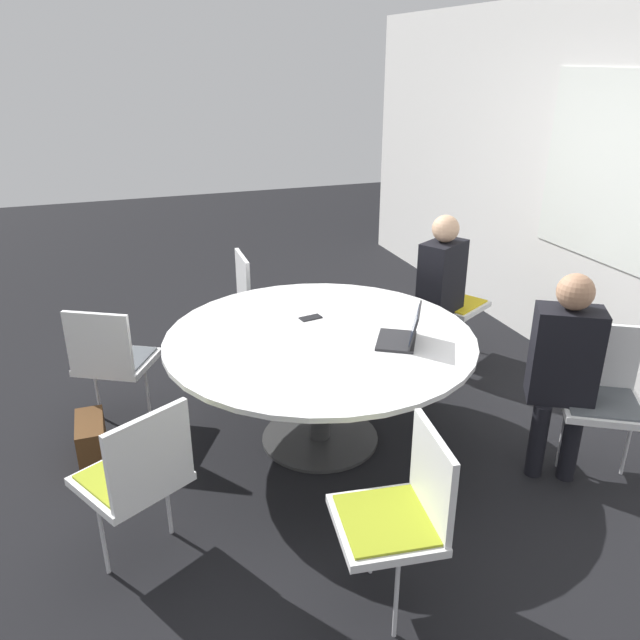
% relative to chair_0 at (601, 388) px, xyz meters
% --- Properties ---
extents(ground_plane, '(16.00, 16.00, 0.00)m').
position_rel_chair_0_xyz_m(ground_plane, '(-0.78, -1.43, -0.52)').
color(ground_plane, black).
extents(wall_back, '(8.00, 0.07, 2.70)m').
position_rel_chair_0_xyz_m(wall_back, '(-0.78, 0.82, 0.84)').
color(wall_back, silver).
rests_on(wall_back, ground_plane).
extents(conference_table, '(1.86, 1.86, 0.73)m').
position_rel_chair_0_xyz_m(conference_table, '(-0.78, -1.43, 0.11)').
color(conference_table, '#333333').
rests_on(conference_table, ground_plane).
extents(chair_0, '(0.59, 0.59, 0.86)m').
position_rel_chair_0_xyz_m(chair_0, '(0.00, 0.00, 0.00)').
color(chair_0, silver).
rests_on(chair_0, ground_plane).
extents(chair_1, '(0.58, 0.59, 0.86)m').
position_rel_chair_0_xyz_m(chair_1, '(-1.64, -0.05, 0.00)').
color(chair_1, silver).
rests_on(chair_1, ground_plane).
extents(chair_2, '(0.45, 0.43, 0.86)m').
position_rel_chair_0_xyz_m(chair_2, '(-2.11, -1.47, 0.00)').
color(chair_2, silver).
rests_on(chair_2, ground_plane).
extents(chair_3, '(0.58, 0.59, 0.86)m').
position_rel_chair_0_xyz_m(chair_3, '(-1.37, -2.63, 0.00)').
color(chair_3, silver).
rests_on(chair_3, ground_plane).
extents(chair_4, '(0.58, 0.59, 0.86)m').
position_rel_chair_0_xyz_m(chair_4, '(-0.08, -2.57, 0.00)').
color(chair_4, silver).
rests_on(chair_4, ground_plane).
extents(chair_5, '(0.49, 0.47, 0.86)m').
position_rel_chair_0_xyz_m(chair_5, '(0.55, -1.54, 0.00)').
color(chair_5, silver).
rests_on(chair_5, ground_plane).
extents(person_0, '(0.37, 0.42, 1.21)m').
position_rel_chair_0_xyz_m(person_0, '(-0.05, -0.25, 0.19)').
color(person_0, black).
rests_on(person_0, ground_plane).
extents(person_1, '(0.37, 0.42, 1.21)m').
position_rel_chair_0_xyz_m(person_1, '(-1.45, -0.21, 0.19)').
color(person_1, black).
rests_on(person_1, ground_plane).
extents(laptop, '(0.38, 0.36, 0.21)m').
position_rel_chair_0_xyz_m(laptop, '(-0.52, -1.01, 0.27)').
color(laptop, '#232326').
rests_on(laptop, conference_table).
extents(cell_phone, '(0.09, 0.15, 0.01)m').
position_rel_chair_0_xyz_m(cell_phone, '(-1.05, -1.40, 0.22)').
color(cell_phone, black).
rests_on(cell_phone, conference_table).
extents(handbag, '(0.36, 0.16, 0.28)m').
position_rel_chair_0_xyz_m(handbag, '(-1.01, -2.80, -0.38)').
color(handbag, '#513319').
rests_on(handbag, ground_plane).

